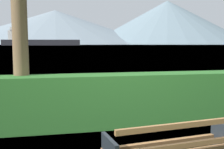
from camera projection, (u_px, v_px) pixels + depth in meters
water_surface at (56, 45)px, 303.24m from camera, size 620.00×620.00×0.00m
hedge_row at (123, 100)px, 5.97m from camera, size 6.43×0.70×1.12m
cargo_ship_large at (35, 40)px, 254.72m from camera, size 71.43×20.04×16.36m
distant_hills at (77, 25)px, 563.60m from camera, size 767.17×439.01×89.67m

